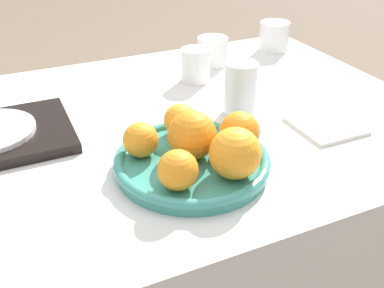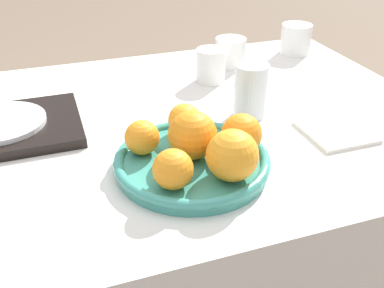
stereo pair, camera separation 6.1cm
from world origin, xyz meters
name	(u,v)px [view 2 (the right image)]	position (x,y,z in m)	size (l,w,h in m)	color
table	(138,261)	(0.00, 0.00, 0.38)	(1.34, 0.81, 0.75)	silver
fruit_platter	(192,162)	(0.07, -0.19, 0.77)	(0.27, 0.27, 0.03)	teal
orange_0	(193,135)	(0.08, -0.18, 0.82)	(0.08, 0.08, 0.08)	orange
orange_1	(242,134)	(0.16, -0.19, 0.81)	(0.07, 0.07, 0.07)	orange
orange_2	(232,155)	(0.12, -0.26, 0.82)	(0.08, 0.08, 0.08)	orange
orange_3	(185,120)	(0.09, -0.10, 0.80)	(0.06, 0.06, 0.06)	orange
orange_4	(144,137)	(0.00, -0.14, 0.80)	(0.06, 0.06, 0.06)	orange
orange_5	(173,169)	(0.02, -0.26, 0.81)	(0.06, 0.06, 0.06)	orange
water_glass	(251,91)	(0.26, -0.04, 0.81)	(0.07, 0.07, 0.11)	silver
serving_tray	(2,129)	(-0.24, 0.05, 0.76)	(0.30, 0.22, 0.02)	black
side_plate	(0,123)	(-0.24, 0.05, 0.78)	(0.17, 0.17, 0.01)	white
cup_0	(296,39)	(0.55, 0.28, 0.80)	(0.08, 0.08, 0.08)	white
cup_1	(230,52)	(0.33, 0.25, 0.79)	(0.08, 0.08, 0.08)	white
cup_2	(211,65)	(0.25, 0.17, 0.80)	(0.07, 0.07, 0.08)	white
napkin	(336,132)	(0.38, -0.16, 0.76)	(0.12, 0.13, 0.01)	silver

